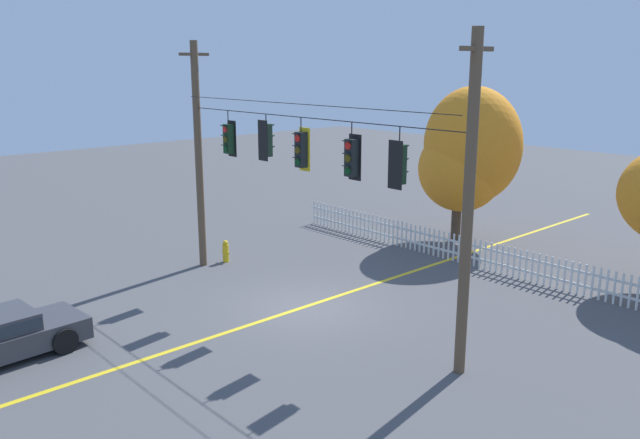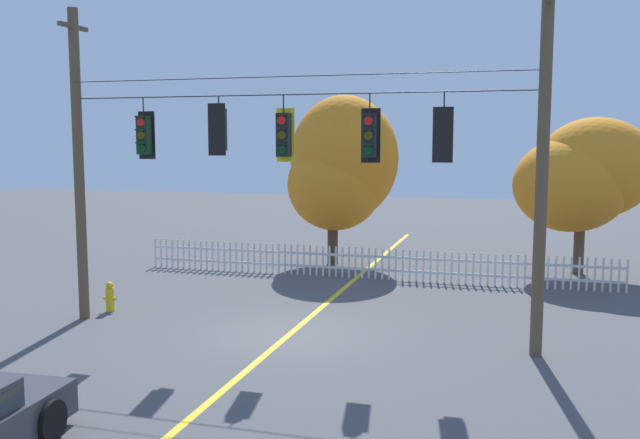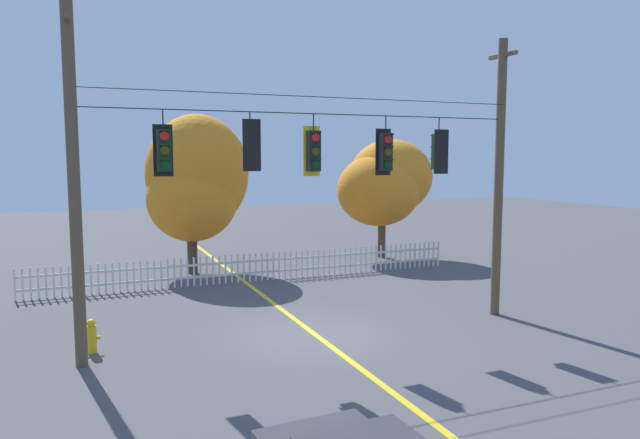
{
  "view_description": "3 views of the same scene",
  "coord_description": "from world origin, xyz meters",
  "px_view_note": "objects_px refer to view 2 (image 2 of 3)",
  "views": [
    {
      "loc": [
        13.51,
        -11.63,
        7.0
      ],
      "look_at": [
        0.38,
        0.28,
        2.69
      ],
      "focal_mm": 36.04,
      "sensor_mm": 36.0,
      "label": 1
    },
    {
      "loc": [
        5.06,
        -14.92,
        4.54
      ],
      "look_at": [
        0.55,
        0.72,
        2.67
      ],
      "focal_mm": 38.71,
      "sensor_mm": 36.0,
      "label": 2
    },
    {
      "loc": [
        -5.41,
        -13.34,
        4.52
      ],
      "look_at": [
        0.24,
        0.41,
        2.93
      ],
      "focal_mm": 32.85,
      "sensor_mm": 36.0,
      "label": 3
    }
  ],
  "objects_px": {
    "autumn_maple_near_fence": "(341,168)",
    "autumn_maple_mid": "(584,176)",
    "traffic_signal_eastbound_side": "(219,129)",
    "traffic_signal_southbound_primary": "(443,135)",
    "traffic_signal_northbound_secondary": "(284,135)",
    "traffic_signal_northbound_primary": "(370,135)",
    "traffic_signal_westbound_side": "(144,135)",
    "fire_hydrant": "(110,297)"
  },
  "relations": [
    {
      "from": "traffic_signal_westbound_side",
      "to": "traffic_signal_northbound_secondary",
      "type": "xyz_separation_m",
      "value": [
        3.56,
        0.0,
        -0.0
      ]
    },
    {
      "from": "traffic_signal_westbound_side",
      "to": "autumn_maple_near_fence",
      "type": "bearing_deg",
      "value": 75.71
    },
    {
      "from": "traffic_signal_eastbound_side",
      "to": "traffic_signal_northbound_primary",
      "type": "height_order",
      "value": "same"
    },
    {
      "from": "traffic_signal_westbound_side",
      "to": "traffic_signal_northbound_primary",
      "type": "height_order",
      "value": "same"
    },
    {
      "from": "traffic_signal_westbound_side",
      "to": "autumn_maple_near_fence",
      "type": "height_order",
      "value": "autumn_maple_near_fence"
    },
    {
      "from": "traffic_signal_northbound_primary",
      "to": "traffic_signal_southbound_primary",
      "type": "bearing_deg",
      "value": -0.68
    },
    {
      "from": "traffic_signal_southbound_primary",
      "to": "autumn_maple_mid",
      "type": "height_order",
      "value": "traffic_signal_southbound_primary"
    },
    {
      "from": "traffic_signal_westbound_side",
      "to": "traffic_signal_eastbound_side",
      "type": "relative_size",
      "value": 1.08
    },
    {
      "from": "fire_hydrant",
      "to": "traffic_signal_westbound_side",
      "type": "bearing_deg",
      "value": -26.17
    },
    {
      "from": "autumn_maple_near_fence",
      "to": "fire_hydrant",
      "type": "distance_m",
      "value": 10.18
    },
    {
      "from": "traffic_signal_northbound_secondary",
      "to": "autumn_maple_near_fence",
      "type": "distance_m",
      "value": 9.73
    },
    {
      "from": "traffic_signal_southbound_primary",
      "to": "autumn_maple_mid",
      "type": "bearing_deg",
      "value": 69.18
    },
    {
      "from": "traffic_signal_westbound_side",
      "to": "traffic_signal_eastbound_side",
      "type": "distance_m",
      "value": 1.98
    },
    {
      "from": "autumn_maple_near_fence",
      "to": "autumn_maple_mid",
      "type": "distance_m",
      "value": 8.37
    },
    {
      "from": "autumn_maple_near_fence",
      "to": "autumn_maple_mid",
      "type": "height_order",
      "value": "autumn_maple_near_fence"
    },
    {
      "from": "traffic_signal_eastbound_side",
      "to": "traffic_signal_northbound_primary",
      "type": "xyz_separation_m",
      "value": [
        3.58,
        0.02,
        -0.14
      ]
    },
    {
      "from": "traffic_signal_northbound_primary",
      "to": "traffic_signal_southbound_primary",
      "type": "distance_m",
      "value": 1.61
    },
    {
      "from": "traffic_signal_eastbound_side",
      "to": "traffic_signal_northbound_secondary",
      "type": "distance_m",
      "value": 1.6
    },
    {
      "from": "autumn_maple_near_fence",
      "to": "traffic_signal_eastbound_side",
      "type": "bearing_deg",
      "value": -92.8
    },
    {
      "from": "traffic_signal_westbound_side",
      "to": "fire_hydrant",
      "type": "bearing_deg",
      "value": 153.83
    },
    {
      "from": "traffic_signal_southbound_primary",
      "to": "fire_hydrant",
      "type": "height_order",
      "value": "traffic_signal_southbound_primary"
    },
    {
      "from": "traffic_signal_southbound_primary",
      "to": "fire_hydrant",
      "type": "bearing_deg",
      "value": 174.66
    },
    {
      "from": "traffic_signal_westbound_side",
      "to": "traffic_signal_northbound_secondary",
      "type": "distance_m",
      "value": 3.56
    },
    {
      "from": "traffic_signal_northbound_secondary",
      "to": "fire_hydrant",
      "type": "bearing_deg",
      "value": 171.22
    },
    {
      "from": "traffic_signal_eastbound_side",
      "to": "autumn_maple_near_fence",
      "type": "xyz_separation_m",
      "value": [
        0.47,
        9.61,
        -1.27
      ]
    },
    {
      "from": "traffic_signal_eastbound_side",
      "to": "autumn_maple_mid",
      "type": "distance_m",
      "value": 13.12
    },
    {
      "from": "traffic_signal_northbound_secondary",
      "to": "traffic_signal_northbound_primary",
      "type": "height_order",
      "value": "same"
    },
    {
      "from": "traffic_signal_northbound_secondary",
      "to": "traffic_signal_southbound_primary",
      "type": "xyz_separation_m",
      "value": [
        3.6,
        -0.02,
        -0.0
      ]
    },
    {
      "from": "traffic_signal_westbound_side",
      "to": "fire_hydrant",
      "type": "distance_m",
      "value": 4.64
    },
    {
      "from": "traffic_signal_northbound_primary",
      "to": "fire_hydrant",
      "type": "distance_m",
      "value": 8.39
    },
    {
      "from": "traffic_signal_northbound_secondary",
      "to": "autumn_maple_mid",
      "type": "height_order",
      "value": "traffic_signal_northbound_secondary"
    },
    {
      "from": "traffic_signal_northbound_primary",
      "to": "autumn_maple_near_fence",
      "type": "relative_size",
      "value": 0.25
    },
    {
      "from": "traffic_signal_eastbound_side",
      "to": "fire_hydrant",
      "type": "distance_m",
      "value": 5.75
    },
    {
      "from": "traffic_signal_northbound_secondary",
      "to": "traffic_signal_southbound_primary",
      "type": "distance_m",
      "value": 3.6
    },
    {
      "from": "traffic_signal_northbound_secondary",
      "to": "autumn_maple_mid",
      "type": "distance_m",
      "value": 12.07
    },
    {
      "from": "autumn_maple_mid",
      "to": "traffic_signal_southbound_primary",
      "type": "bearing_deg",
      "value": -110.82
    },
    {
      "from": "traffic_signal_eastbound_side",
      "to": "autumn_maple_mid",
      "type": "relative_size",
      "value": 0.26
    },
    {
      "from": "traffic_signal_northbound_primary",
      "to": "fire_hydrant",
      "type": "height_order",
      "value": "traffic_signal_northbound_primary"
    },
    {
      "from": "autumn_maple_mid",
      "to": "fire_hydrant",
      "type": "height_order",
      "value": "autumn_maple_mid"
    },
    {
      "from": "traffic_signal_southbound_primary",
      "to": "fire_hydrant",
      "type": "relative_size",
      "value": 1.85
    },
    {
      "from": "autumn_maple_near_fence",
      "to": "traffic_signal_westbound_side",
      "type": "bearing_deg",
      "value": -104.29
    },
    {
      "from": "traffic_signal_eastbound_side",
      "to": "traffic_signal_southbound_primary",
      "type": "bearing_deg",
      "value": 0.0
    }
  ]
}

